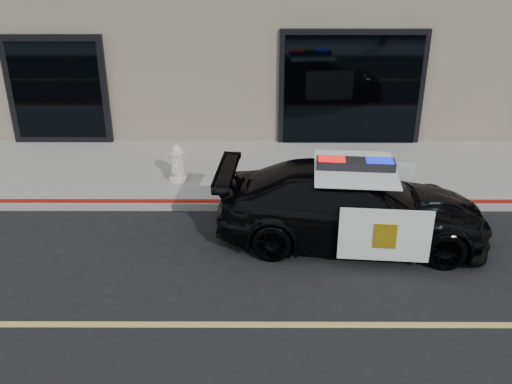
{
  "coord_description": "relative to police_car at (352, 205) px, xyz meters",
  "views": [
    {
      "loc": [
        -3.23,
        -6.35,
        5.02
      ],
      "look_at": [
        -3.26,
        2.2,
        1.0
      ],
      "focal_mm": 40.0,
      "sensor_mm": 36.0,
      "label": 1
    }
  ],
  "objects": [
    {
      "name": "police_car",
      "position": [
        0.0,
        0.0,
        0.0
      ],
      "size": [
        2.7,
        4.96,
        1.51
      ],
      "color": "black",
      "rests_on": "ground"
    },
    {
      "name": "fire_hydrant",
      "position": [
        -3.29,
        2.21,
        -0.15
      ],
      "size": [
        0.36,
        0.5,
        0.8
      ],
      "color": "silver",
      "rests_on": "sidewalk_n"
    },
    {
      "name": "sidewalk_n",
      "position": [
        1.61,
        2.88,
        -0.6
      ],
      "size": [
        60.0,
        3.5,
        0.15
      ],
      "primitive_type": "cube",
      "color": "gray",
      "rests_on": "ground"
    },
    {
      "name": "ground",
      "position": [
        1.61,
        -2.37,
        -0.68
      ],
      "size": [
        120.0,
        120.0,
        0.0
      ],
      "primitive_type": "plane",
      "color": "black",
      "rests_on": "ground"
    }
  ]
}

